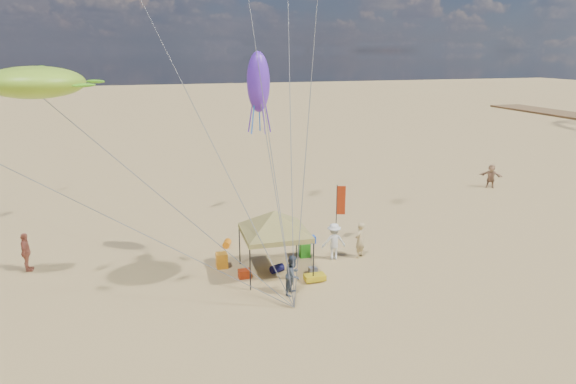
% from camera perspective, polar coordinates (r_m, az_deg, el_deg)
% --- Properties ---
extents(ground, '(280.00, 280.00, 0.00)m').
position_cam_1_polar(ground, '(19.71, 2.58, -13.58)').
color(ground, tan).
rests_on(ground, ground).
extents(canopy_tent, '(5.54, 5.54, 3.42)m').
position_cam_1_polar(canopy_tent, '(21.84, -1.53, -2.41)').
color(canopy_tent, black).
rests_on(canopy_tent, ground).
extents(feather_flag, '(0.45, 0.16, 3.05)m').
position_cam_1_polar(feather_flag, '(26.02, 5.92, -1.35)').
color(feather_flag, black).
rests_on(feather_flag, ground).
extents(cooler_red, '(0.54, 0.38, 0.38)m').
position_cam_1_polar(cooler_red, '(22.44, -4.96, -9.25)').
color(cooler_red, '#AF2F0E').
rests_on(cooler_red, ground).
extents(cooler_blue, '(0.54, 0.38, 0.38)m').
position_cam_1_polar(cooler_blue, '(26.20, 2.52, -5.43)').
color(cooler_blue, '#163EB9').
rests_on(cooler_blue, ground).
extents(bag_navy, '(0.69, 0.54, 0.36)m').
position_cam_1_polar(bag_navy, '(22.89, -1.25, -8.70)').
color(bag_navy, '#0D0C38').
rests_on(bag_navy, ground).
extents(bag_orange, '(0.54, 0.69, 0.36)m').
position_cam_1_polar(bag_orange, '(25.87, -6.97, -5.84)').
color(bag_orange, orange).
rests_on(bag_orange, ground).
extents(chair_green, '(0.50, 0.50, 0.70)m').
position_cam_1_polar(chair_green, '(24.50, 1.86, -6.56)').
color(chair_green, '#248618').
rests_on(chair_green, ground).
extents(chair_yellow, '(0.50, 0.50, 0.70)m').
position_cam_1_polar(chair_yellow, '(23.49, -7.55, -7.72)').
color(chair_yellow, orange).
rests_on(chair_yellow, ground).
extents(crate_grey, '(0.34, 0.30, 0.28)m').
position_cam_1_polar(crate_grey, '(22.84, 2.85, -8.88)').
color(crate_grey, gray).
rests_on(crate_grey, ground).
extents(beach_cart, '(0.90, 0.50, 0.24)m').
position_cam_1_polar(beach_cart, '(22.05, 3.06, -9.66)').
color(beach_cart, gold).
rests_on(beach_cart, ground).
extents(person_near_a, '(0.77, 0.74, 1.77)m').
position_cam_1_polar(person_near_a, '(24.44, 8.15, -5.44)').
color(person_near_a, tan).
rests_on(person_near_a, ground).
extents(person_near_b, '(1.01, 1.03, 1.67)m').
position_cam_1_polar(person_near_b, '(20.74, 0.58, -9.41)').
color(person_near_b, '#3B4650').
rests_on(person_near_b, ground).
extents(person_near_c, '(1.22, 0.78, 1.80)m').
position_cam_1_polar(person_near_c, '(24.09, 5.24, -5.62)').
color(person_near_c, silver).
rests_on(person_near_c, ground).
extents(person_far_a, '(0.45, 1.06, 1.81)m').
position_cam_1_polar(person_far_a, '(25.66, -27.66, -6.08)').
color(person_far_a, '#A85740').
rests_on(person_far_a, ground).
extents(person_far_c, '(1.53, 1.46, 1.73)m').
position_cam_1_polar(person_far_c, '(39.42, 22.10, 1.71)').
color(person_far_c, '#AC7D5B').
rests_on(person_far_c, ground).
extents(turtle_kite, '(3.94, 3.52, 1.10)m').
position_cam_1_polar(turtle_kite, '(19.38, -26.88, 11.06)').
color(turtle_kite, '#8FC629').
rests_on(turtle_kite, ground).
extents(squid_kite, '(1.29, 1.29, 2.56)m').
position_cam_1_polar(squid_kite, '(21.87, -3.40, 12.39)').
color(squid_kite, '#652CD6').
rests_on(squid_kite, ground).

